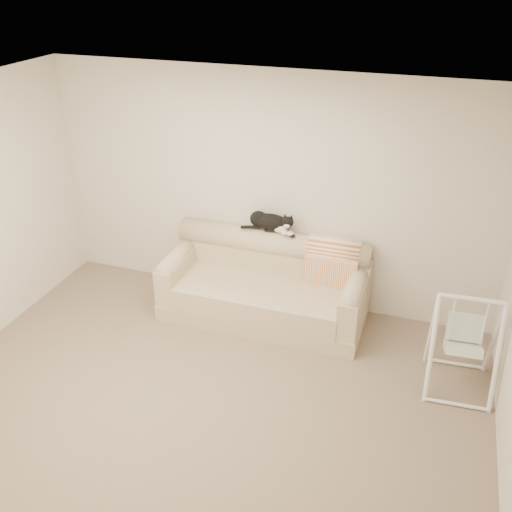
% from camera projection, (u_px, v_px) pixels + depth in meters
% --- Properties ---
extents(ground_plane, '(5.00, 5.00, 0.00)m').
position_uv_depth(ground_plane, '(201.00, 406.00, 5.11)').
color(ground_plane, '#6F5B4B').
rests_on(ground_plane, ground).
extents(room_shell, '(5.04, 4.04, 2.60)m').
position_uv_depth(room_shell, '(192.00, 256.00, 4.38)').
color(room_shell, beige).
rests_on(room_shell, ground).
extents(sofa, '(2.20, 0.93, 0.90)m').
position_uv_depth(sofa, '(265.00, 286.00, 6.26)').
color(sofa, tan).
rests_on(sofa, ground).
extents(remote_a, '(0.19, 0.08, 0.03)m').
position_uv_depth(remote_a, '(273.00, 231.00, 6.20)').
color(remote_a, black).
rests_on(remote_a, sofa).
extents(remote_b, '(0.15, 0.16, 0.02)m').
position_uv_depth(remote_b, '(290.00, 234.00, 6.14)').
color(remote_b, black).
rests_on(remote_b, sofa).
extents(tuxedo_cat, '(0.59, 0.22, 0.23)m').
position_uv_depth(tuxedo_cat, '(270.00, 222.00, 6.16)').
color(tuxedo_cat, black).
rests_on(tuxedo_cat, sofa).
extents(throw_blanket, '(0.57, 0.38, 0.58)m').
position_uv_depth(throw_blanket, '(334.00, 256.00, 6.08)').
color(throw_blanket, '#C75C1D').
rests_on(throw_blanket, sofa).
extents(baby_swing, '(0.63, 0.67, 0.98)m').
position_uv_depth(baby_swing, '(464.00, 342.00, 5.13)').
color(baby_swing, white).
rests_on(baby_swing, ground).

